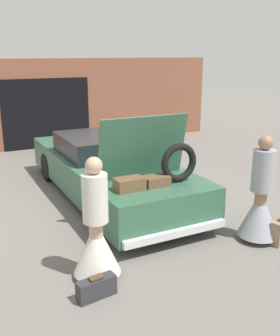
{
  "coord_description": "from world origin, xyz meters",
  "views": [
    {
      "loc": [
        -3.03,
        -7.42,
        2.98
      ],
      "look_at": [
        0.0,
        -1.48,
        1.01
      ],
      "focal_mm": 42.0,
      "sensor_mm": 36.0,
      "label": 1
    }
  ],
  "objects": [
    {
      "name": "person_right",
      "position": [
        1.39,
        -3.04,
        0.62
      ],
      "size": [
        0.67,
        0.67,
        1.76
      ],
      "rotation": [
        0.0,
        0.0,
        1.76
      ],
      "color": "#997051",
      "rests_on": "ground_plane"
    },
    {
      "name": "garage_wall_back",
      "position": [
        0.0,
        5.14,
        1.39
      ],
      "size": [
        12.0,
        0.14,
        2.8
      ],
      "color": "brown",
      "rests_on": "ground_plane"
    },
    {
      "name": "suitcase_beside_left_person",
      "position": [
        -1.56,
        -3.34,
        0.13
      ],
      "size": [
        0.53,
        0.23,
        0.3
      ],
      "color": "#2D2D33",
      "rests_on": "ground_plane"
    },
    {
      "name": "car",
      "position": [
        0.0,
        0.01,
        0.6
      ],
      "size": [
        1.97,
        5.46,
        1.97
      ],
      "color": "#336047",
      "rests_on": "ground_plane"
    },
    {
      "name": "ground_plane",
      "position": [
        0.0,
        0.0,
        0.0
      ],
      "size": [
        40.0,
        40.0,
        0.0
      ],
      "primitive_type": "plane",
      "color": "slate"
    },
    {
      "name": "person_left",
      "position": [
        -1.39,
        -2.9,
        0.61
      ],
      "size": [
        0.65,
        0.65,
        1.72
      ],
      "rotation": [
        0.0,
        0.0,
        -1.7
      ],
      "color": "tan",
      "rests_on": "ground_plane"
    }
  ]
}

